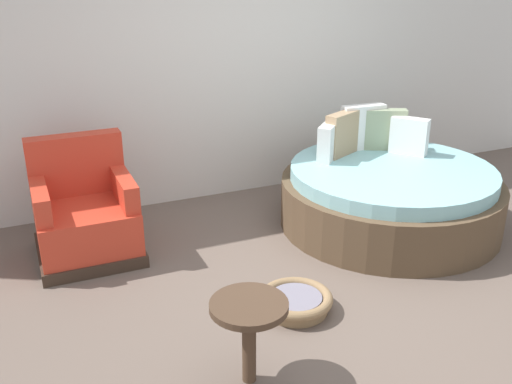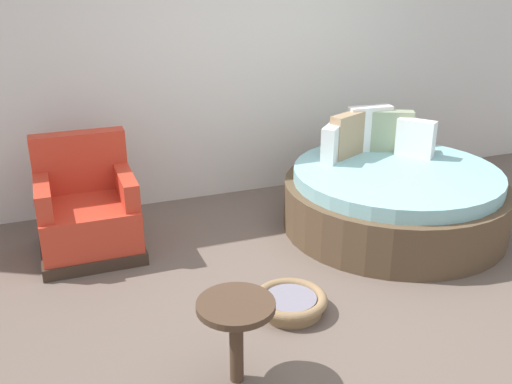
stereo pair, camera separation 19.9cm
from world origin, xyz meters
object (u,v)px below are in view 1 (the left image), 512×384
(round_daybed, at_px, (389,194))
(pet_basket, at_px, (296,301))
(side_table, at_px, (249,317))
(red_armchair, at_px, (85,216))

(round_daybed, relative_size, pet_basket, 3.84)
(side_table, bearing_deg, red_armchair, 107.35)
(pet_basket, distance_m, side_table, 0.86)
(round_daybed, relative_size, side_table, 3.77)
(red_armchair, relative_size, pet_basket, 1.84)
(red_armchair, relative_size, side_table, 1.81)
(side_table, bearing_deg, round_daybed, 36.59)
(round_daybed, xyz_separation_m, side_table, (-1.98, -1.47, 0.14))
(pet_basket, relative_size, side_table, 0.98)
(round_daybed, height_order, side_table, round_daybed)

